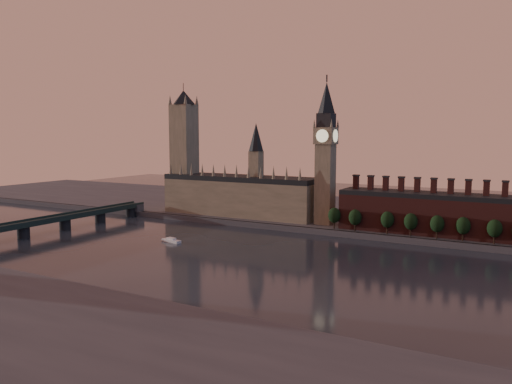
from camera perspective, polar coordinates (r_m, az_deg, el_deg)
ground at (r=276.96m, az=-2.45°, el=-7.82°), size 900.00×900.00×0.00m
north_bank at (r=435.55m, az=9.83°, el=-2.36°), size 900.00×182.00×4.00m
palace_of_westminster at (r=402.74m, az=-1.80°, el=-0.17°), size 130.00×30.30×74.00m
victoria_tower at (r=431.18m, az=-8.20°, el=5.20°), size 24.00×24.00×108.00m
big_ben at (r=363.22m, az=7.96°, el=4.61°), size 15.00×15.00×107.00m
chimney_block at (r=348.03m, az=18.69°, el=-2.21°), size 110.00×25.00×37.00m
embankment_tree_0 at (r=348.65m, az=8.95°, el=-2.65°), size 8.60×8.60×14.88m
embankment_tree_1 at (r=342.86m, az=11.26°, el=-2.85°), size 8.60×8.60×14.88m
embankment_tree_2 at (r=338.43m, az=14.78°, el=-3.07°), size 8.60×8.60×14.88m
embankment_tree_3 at (r=335.07m, az=17.27°, el=-3.24°), size 8.60×8.60×14.88m
embankment_tree_4 at (r=331.90m, az=20.00°, el=-3.43°), size 8.60×8.60×14.88m
embankment_tree_5 at (r=330.58m, az=22.59°, el=-3.58°), size 8.60×8.60×14.88m
embankment_tree_6 at (r=328.83m, az=25.61°, el=-3.78°), size 8.60×8.60×14.88m
westminster_bridge at (r=376.62m, az=-23.30°, el=-3.36°), size 14.00×200.00×11.55m
river_boat at (r=327.20m, az=-9.65°, el=-5.47°), size 14.78×6.26×2.86m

